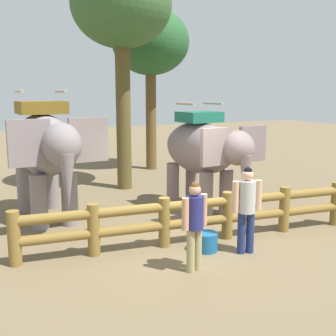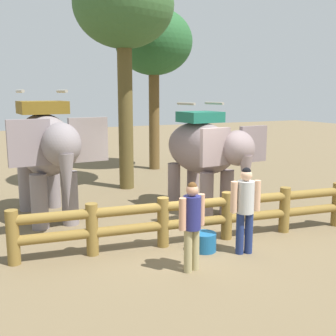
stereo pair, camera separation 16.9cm
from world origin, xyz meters
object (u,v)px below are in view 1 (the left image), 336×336
object	(u,v)px
elephant_near_left	(46,148)
feed_bucket	(206,242)
tourist_woman_in_black	(247,204)
tree_far_left	(151,44)
elephant_center	(204,151)
tourist_man_in_blue	(195,220)
tree_back_center	(121,9)
log_fence	(197,215)

from	to	relation	value
elephant_near_left	feed_bucket	distance (m)	4.61
tourist_woman_in_black	tree_far_left	size ratio (longest dim) A/B	0.27
elephant_near_left	tourist_woman_in_black	bearing A→B (deg)	-51.90
elephant_center	tourist_man_in_blue	world-z (taller)	elephant_center
tree_back_center	elephant_center	bearing A→B (deg)	-74.48
elephant_near_left	tourist_man_in_blue	size ratio (longest dim) A/B	2.30
tree_back_center	feed_bucket	xyz separation A→B (m)	(-0.50, -6.06, -5.57)
tourist_man_in_blue	feed_bucket	world-z (taller)	tourist_man_in_blue
tree_far_left	elephant_near_left	bearing A→B (deg)	-134.06
elephant_center	tree_back_center	bearing A→B (deg)	105.52
log_fence	elephant_near_left	bearing A→B (deg)	130.04
tourist_woman_in_black	tourist_man_in_blue	xyz separation A→B (m)	(-1.35, -0.28, -0.06)
elephant_near_left	tourist_man_in_blue	bearing A→B (deg)	-67.43
elephant_near_left	tree_back_center	world-z (taller)	tree_back_center
log_fence	elephant_near_left	world-z (taller)	elephant_near_left
tourist_woman_in_black	tree_back_center	distance (m)	8.05
tourist_man_in_blue	tree_far_left	bearing A→B (deg)	70.29
elephant_near_left	tourist_man_in_blue	world-z (taller)	elephant_near_left
tourist_woman_in_black	elephant_near_left	bearing A→B (deg)	128.10
log_fence	tourist_man_in_blue	world-z (taller)	tourist_man_in_blue
tourist_woman_in_black	tree_far_left	xyz separation A→B (m)	(2.12, 9.40, 4.08)
log_fence	feed_bucket	bearing A→B (deg)	-98.42
elephant_center	tourist_woman_in_black	size ratio (longest dim) A/B	1.96
tree_far_left	feed_bucket	size ratio (longest dim) A/B	13.56
tourist_man_in_blue	tree_back_center	xyz separation A→B (m)	(1.19, 6.79, 4.81)
tree_back_center	tourist_man_in_blue	bearing A→B (deg)	-99.98
log_fence	tourist_woman_in_black	distance (m)	1.19
tourist_woman_in_black	tree_far_left	world-z (taller)	tree_far_left
log_fence	elephant_center	xyz separation A→B (m)	(1.39, 2.06, 1.04)
log_fence	tree_far_left	xyz separation A→B (m)	(2.70, 8.44, 4.49)
tourist_woman_in_black	tourist_man_in_blue	bearing A→B (deg)	-168.11
tourist_woman_in_black	tourist_man_in_blue	size ratio (longest dim) A/B	1.07
tourist_woman_in_black	tourist_man_in_blue	distance (m)	1.38
tourist_man_in_blue	tree_far_left	distance (m)	11.09
tourist_man_in_blue	log_fence	bearing A→B (deg)	58.12
elephant_near_left	elephant_center	size ratio (longest dim) A/B	1.10
log_fence	elephant_near_left	size ratio (longest dim) A/B	1.99
tree_far_left	tree_back_center	size ratio (longest dim) A/B	0.90
tree_far_left	feed_bucket	bearing A→B (deg)	-107.21
feed_bucket	tourist_man_in_blue	bearing A→B (deg)	-133.56
tourist_woman_in_black	tree_back_center	xyz separation A→B (m)	(-0.16, 6.50, 4.75)
log_fence	elephant_center	bearing A→B (deg)	55.94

